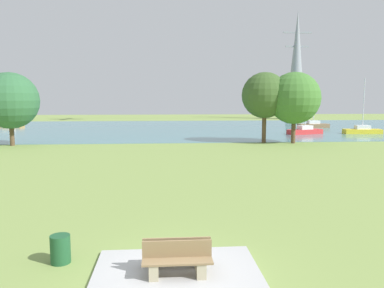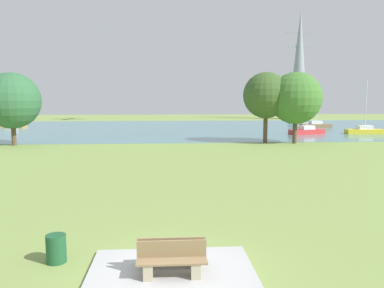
# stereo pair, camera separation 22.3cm
# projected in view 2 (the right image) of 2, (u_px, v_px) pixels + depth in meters

# --- Properties ---
(ground_plane) EXTENTS (160.00, 160.00, 0.00)m
(ground_plane) POSITION_uv_depth(u_px,v_px,m) (168.00, 155.00, 31.94)
(ground_plane) COLOR #7F994C
(concrete_pad) EXTENTS (4.40, 3.20, 0.10)m
(concrete_pad) POSITION_uv_depth(u_px,v_px,m) (172.00, 273.00, 10.13)
(concrete_pad) COLOR #AFAFAF
(concrete_pad) RESTS_ON ground
(bench_facing_water) EXTENTS (1.80, 0.48, 0.89)m
(bench_facing_water) POSITION_uv_depth(u_px,v_px,m) (172.00, 254.00, 10.35)
(bench_facing_water) COLOR tan
(bench_facing_water) RESTS_ON concrete_pad
(bench_facing_inland) EXTENTS (1.80, 0.48, 0.89)m
(bench_facing_inland) POSITION_uv_depth(u_px,v_px,m) (172.00, 262.00, 9.82)
(bench_facing_inland) COLOR tan
(bench_facing_inland) RESTS_ON concrete_pad
(litter_bin) EXTENTS (0.56, 0.56, 0.80)m
(litter_bin) POSITION_uv_depth(u_px,v_px,m) (56.00, 249.00, 10.90)
(litter_bin) COLOR #1E512D
(litter_bin) RESTS_ON ground
(water_surface) EXTENTS (140.00, 40.00, 0.02)m
(water_surface) POSITION_uv_depth(u_px,v_px,m) (167.00, 128.00, 59.68)
(water_surface) COLOR teal
(water_surface) RESTS_ON ground
(sailboat_brown) EXTENTS (4.86, 1.70, 5.41)m
(sailboat_brown) POSITION_uv_depth(u_px,v_px,m) (316.00, 125.00, 60.87)
(sailboat_brown) COLOR brown
(sailboat_brown) RESTS_ON water_surface
(sailboat_yellow) EXTENTS (4.90, 1.87, 7.24)m
(sailboat_yellow) POSITION_uv_depth(u_px,v_px,m) (365.00, 130.00, 50.40)
(sailboat_yellow) COLOR yellow
(sailboat_yellow) RESTS_ON water_surface
(sailboat_red) EXTENTS (5.02, 3.03, 7.04)m
(sailboat_red) POSITION_uv_depth(u_px,v_px,m) (307.00, 131.00, 50.03)
(sailboat_red) COLOR red
(sailboat_red) RESTS_ON water_surface
(sailboat_orange) EXTENTS (5.01, 2.47, 8.01)m
(sailboat_orange) POSITION_uv_depth(u_px,v_px,m) (12.00, 123.00, 65.10)
(sailboat_orange) COLOR orange
(sailboat_orange) RESTS_ON water_surface
(tree_east_near) EXTENTS (5.50, 5.50, 7.17)m
(tree_east_near) POSITION_uv_depth(u_px,v_px,m) (12.00, 101.00, 37.62)
(tree_east_near) COLOR brown
(tree_east_near) RESTS_ON ground
(tree_east_far) EXTENTS (4.78, 4.78, 7.35)m
(tree_east_far) POSITION_uv_depth(u_px,v_px,m) (266.00, 95.00, 39.92)
(tree_east_far) COLOR brown
(tree_east_far) RESTS_ON ground
(tree_west_near) EXTENTS (5.34, 5.34, 7.34)m
(tree_west_near) POSITION_uv_depth(u_px,v_px,m) (296.00, 98.00, 39.38)
(tree_west_near) COLOR brown
(tree_west_near) RESTS_ON ground
(electricity_pylon) EXTENTS (6.40, 4.40, 23.72)m
(electricity_pylon) POSITION_uv_depth(u_px,v_px,m) (299.00, 65.00, 84.79)
(electricity_pylon) COLOR gray
(electricity_pylon) RESTS_ON ground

